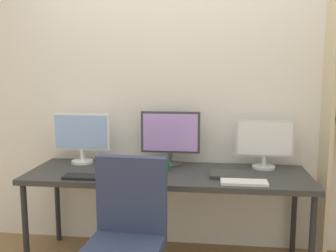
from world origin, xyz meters
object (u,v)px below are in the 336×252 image
(monitor_right, at_px, (264,142))
(keyboard_left, at_px, (86,177))
(monitor_left, at_px, (81,135))
(laptop_closed, at_px, (232,175))
(coffee_mug, at_px, (164,165))
(computer_mouse, at_px, (121,177))
(keyboard_right, at_px, (244,182))
(desk, at_px, (167,179))
(monitor_center, at_px, (170,136))

(monitor_right, height_order, keyboard_left, monitor_right)
(monitor_left, relative_size, laptop_closed, 1.51)
(keyboard_left, bearing_deg, coffee_mug, 26.49)
(monitor_left, bearing_deg, keyboard_left, -67.09)
(monitor_right, relative_size, computer_mouse, 4.72)
(computer_mouse, height_order, coffee_mug, coffee_mug)
(monitor_left, distance_m, keyboard_right, 1.40)
(desk, bearing_deg, laptop_closed, -6.12)
(laptop_closed, bearing_deg, monitor_center, 152.91)
(computer_mouse, relative_size, coffee_mug, 0.91)
(monitor_left, distance_m, laptop_closed, 1.28)
(monitor_center, distance_m, keyboard_left, 0.75)
(keyboard_left, bearing_deg, keyboard_right, 0.00)
(desk, bearing_deg, computer_mouse, -145.26)
(desk, relative_size, coffee_mug, 20.13)
(coffee_mug, bearing_deg, monitor_left, 165.89)
(keyboard_left, distance_m, keyboard_right, 1.12)
(desk, height_order, keyboard_right, keyboard_right)
(desk, distance_m, monitor_center, 0.36)
(monitor_center, bearing_deg, monitor_right, -0.00)
(monitor_left, relative_size, keyboard_left, 1.48)
(computer_mouse, bearing_deg, monitor_left, 135.92)
(monitor_left, xyz_separation_m, monitor_right, (1.49, -0.00, -0.03))
(monitor_right, distance_m, laptop_closed, 0.42)
(keyboard_right, bearing_deg, laptop_closed, 112.53)
(monitor_right, bearing_deg, keyboard_right, -112.91)
(coffee_mug, bearing_deg, keyboard_right, -23.91)
(monitor_right, xyz_separation_m, computer_mouse, (-1.05, -0.43, -0.19))
(monitor_center, xyz_separation_m, laptop_closed, (0.49, -0.26, -0.23))
(monitor_left, relative_size, computer_mouse, 5.03)
(desk, relative_size, laptop_closed, 6.67)
(monitor_center, height_order, keyboard_left, monitor_center)
(monitor_center, distance_m, computer_mouse, 0.57)
(monitor_left, bearing_deg, computer_mouse, -44.08)
(desk, height_order, laptop_closed, laptop_closed)
(keyboard_right, bearing_deg, computer_mouse, 178.89)
(computer_mouse, xyz_separation_m, laptop_closed, (0.79, 0.16, -0.00))
(desk, xyz_separation_m, monitor_center, (0.00, 0.21, 0.30))
(keyboard_left, bearing_deg, monitor_left, 112.91)
(monitor_left, relative_size, coffee_mug, 4.56)
(monitor_right, distance_m, coffee_mug, 0.82)
(computer_mouse, distance_m, coffee_mug, 0.37)
(monitor_left, height_order, keyboard_right, monitor_left)
(monitor_left, distance_m, monitor_right, 1.49)
(monitor_right, xyz_separation_m, laptop_closed, (-0.26, -0.26, -0.20))
(monitor_right, relative_size, keyboard_left, 1.39)
(laptop_closed, bearing_deg, computer_mouse, -167.08)
(monitor_left, xyz_separation_m, laptop_closed, (1.23, -0.26, -0.22))
(monitor_center, xyz_separation_m, coffee_mug, (-0.03, -0.18, -0.20))
(computer_mouse, bearing_deg, coffee_mug, 41.83)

